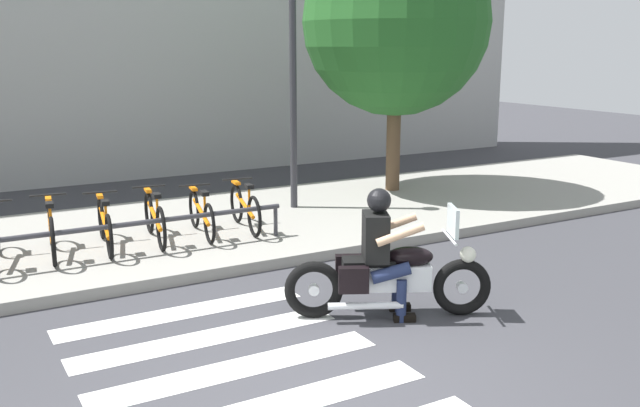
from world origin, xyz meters
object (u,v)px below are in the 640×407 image
bicycle_4 (155,218)px  street_lamp (293,69)px  bicycle_6 (245,208)px  bicycle_2 (51,230)px  bike_rack (114,228)px  bicycle_5 (201,214)px  motorcycle (389,276)px  bicycle_3 (105,225)px  tree_near_rack (396,22)px  rider (383,244)px

bicycle_4 → street_lamp: 3.58m
bicycle_6 → street_lamp: 2.65m
bicycle_2 → street_lamp: 4.75m
bicycle_2 → bike_rack: size_ratio=0.35×
bicycle_5 → street_lamp: (2.07, 1.00, 2.05)m
bike_rack → street_lamp: street_lamp is taller
motorcycle → bicycle_5: size_ratio=1.32×
bicycle_3 → bicycle_5: bicycle_3 is taller
bicycle_4 → street_lamp: (2.77, 1.00, 2.03)m
bike_rack → street_lamp: size_ratio=1.16×
bicycle_6 → bicycle_2: bearing=-180.0°
street_lamp → tree_near_rack: (2.38, 0.40, 0.81)m
motorcycle → bicycle_3: size_ratio=1.23×
bicycle_2 → bicycle_5: 2.11m
bicycle_3 → tree_near_rack: tree_near_rack is taller
bicycle_6 → bike_rack: (-2.11, -0.55, 0.08)m
bicycle_3 → street_lamp: street_lamp is taller
bicycle_4 → tree_near_rack: size_ratio=0.33×
bicycle_6 → bicycle_4: bearing=180.0°
bicycle_3 → tree_near_rack: 6.66m
bicycle_2 → bicycle_6: 2.81m
bicycle_2 → bicycle_3: bearing=0.1°
motorcycle → bicycle_5: (-0.80, 3.70, 0.02)m
bicycle_5 → bike_rack: bicycle_5 is taller
bicycle_3 → bicycle_4: 0.70m
rider → bicycle_4: rider is taller
motorcycle → bike_rack: 3.84m
motorcycle → bicycle_3: motorcycle is taller
bicycle_2 → street_lamp: (4.18, 1.00, 2.03)m
motorcycle → tree_near_rack: tree_near_rack is taller
motorcycle → bicycle_2: (-2.91, 3.70, 0.05)m
bicycle_5 → rider: bearing=-78.7°
rider → bicycle_5: size_ratio=0.91×
rider → bicycle_6: 3.68m
rider → bike_rack: size_ratio=0.30×
bicycle_2 → bicycle_5: bearing=0.0°
motorcycle → rider: rider is taller
rider → street_lamp: (1.34, 4.66, 1.70)m
bicycle_5 → bicycle_6: size_ratio=1.00×
bicycle_4 → bicycle_6: bearing=-0.0°
tree_near_rack → bicycle_2: bearing=-168.0°
rider → bicycle_5: (-0.73, 3.66, -0.35)m
motorcycle → bicycle_5: motorcycle is taller
rider → bicycle_3: (-2.14, 3.66, -0.34)m
motorcycle → bike_rack: (-2.20, 3.15, 0.11)m
bicycle_3 → bicycle_6: size_ratio=1.08×
bicycle_3 → bike_rack: 0.56m
bicycle_2 → bicycle_4: 1.41m
bicycle_3 → bicycle_6: bicycle_6 is taller
bicycle_6 → tree_near_rack: bearing=20.5°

